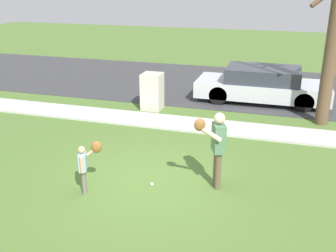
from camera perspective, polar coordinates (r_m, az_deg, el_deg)
name	(u,v)px	position (r m, az deg, el deg)	size (l,w,h in m)	color
ground_plane	(189,126)	(11.79, 3.05, -0.04)	(48.00, 48.00, 0.00)	#4C6B2D
sidewalk_strip	(190,124)	(11.87, 3.17, 0.26)	(36.00, 1.20, 0.06)	#B2B2AD
road_surface	(218,84)	(16.56, 7.30, 6.01)	(36.00, 6.80, 0.02)	#38383A
person_adult	(217,143)	(8.06, 7.07, -2.46)	(0.63, 0.78, 1.66)	brown
person_child	(86,161)	(8.13, -11.78, -5.06)	(0.44, 0.53, 1.09)	#6B6656
baseball	(152,184)	(8.50, -2.37, -8.45)	(0.07, 0.07, 0.07)	white
utility_cabinet	(152,91)	(13.18, -2.30, 5.03)	(0.65, 0.66, 1.22)	beige
street_tree_near	(334,31)	(12.26, 23.02, 12.53)	(1.85, 1.88, 5.20)	brown
parked_sedan_silver	(262,85)	(14.37, 13.55, 5.84)	(4.60, 1.80, 1.23)	silver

